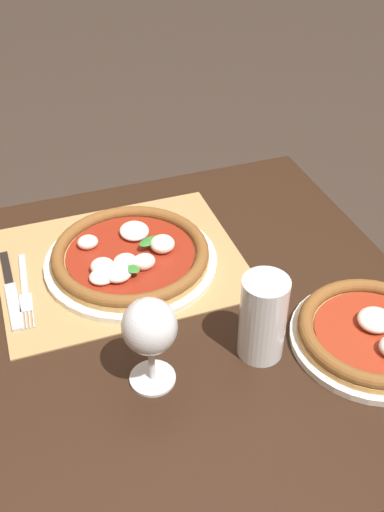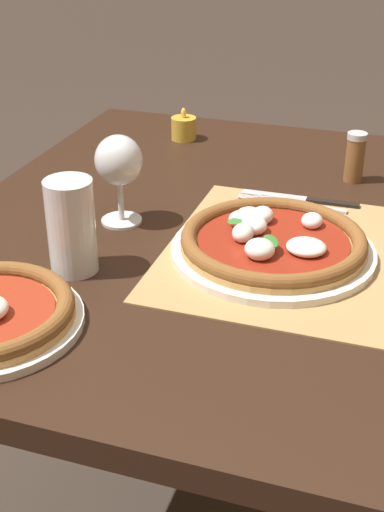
{
  "view_description": "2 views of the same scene",
  "coord_description": "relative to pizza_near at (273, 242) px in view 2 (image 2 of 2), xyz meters",
  "views": [
    {
      "loc": [
        0.09,
        0.71,
        1.45
      ],
      "look_at": [
        -0.18,
        -0.05,
        0.81
      ],
      "focal_mm": 42.0,
      "sensor_mm": 36.0,
      "label": 1
    },
    {
      "loc": [
        -1.06,
        -0.34,
        1.27
      ],
      "look_at": [
        -0.21,
        -0.05,
        0.78
      ],
      "focal_mm": 50.0,
      "sensor_mm": 36.0,
      "label": 2
    }
  ],
  "objects": [
    {
      "name": "knife",
      "position": [
        0.22,
        -0.0,
        -0.02
      ],
      "size": [
        0.02,
        0.22,
        0.01
      ],
      "color": "black",
      "rests_on": "paper_placemat"
    },
    {
      "name": "paper_placemat",
      "position": [
        0.02,
        -0.01,
        -0.02
      ],
      "size": [
        0.44,
        0.36,
        0.0
      ],
      "primitive_type": "cube",
      "color": "#A88451",
      "rests_on": "dining_table"
    },
    {
      "name": "dining_table",
      "position": [
        0.09,
        0.14,
        -0.14
      ],
      "size": [
        1.11,
        0.85,
        0.74
      ],
      "color": "black",
      "rests_on": "ground"
    },
    {
      "name": "wine_glass",
      "position": [
        0.04,
        0.27,
        0.08
      ],
      "size": [
        0.08,
        0.08,
        0.16
      ],
      "color": "silver",
      "rests_on": "dining_table"
    },
    {
      "name": "votive_candle",
      "position": [
        0.48,
        0.31,
        0.0
      ],
      "size": [
        0.06,
        0.06,
        0.07
      ],
      "color": "gold",
      "rests_on": "dining_table"
    },
    {
      "name": "pint_glass",
      "position": [
        -0.14,
        0.27,
        0.05
      ],
      "size": [
        0.07,
        0.07,
        0.15
      ],
      "color": "silver",
      "rests_on": "dining_table"
    },
    {
      "name": "pizza_near",
      "position": [
        0.0,
        0.0,
        0.0
      ],
      "size": [
        0.32,
        0.32,
        0.05
      ],
      "color": "silver",
      "rests_on": "paper_placemat"
    },
    {
      "name": "fork",
      "position": [
        0.2,
        0.01,
        -0.02
      ],
      "size": [
        0.03,
        0.2,
        0.0
      ],
      "color": "#B7B7BC",
      "rests_on": "paper_placemat"
    },
    {
      "name": "pepper_shaker",
      "position": [
        0.35,
        -0.08,
        0.03
      ],
      "size": [
        0.04,
        0.04,
        0.1
      ],
      "color": "brown",
      "rests_on": "dining_table"
    }
  ]
}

